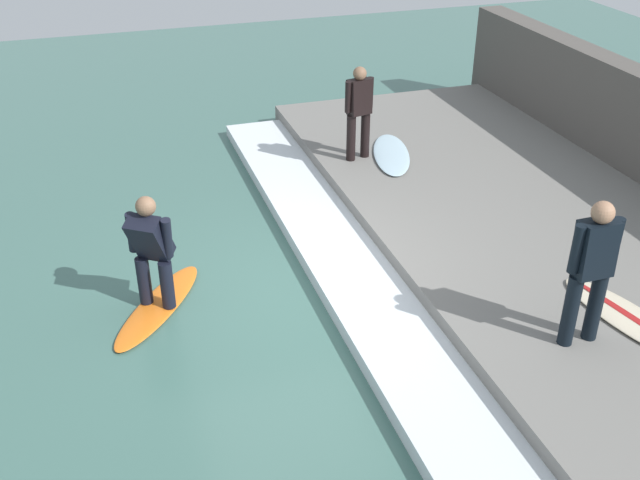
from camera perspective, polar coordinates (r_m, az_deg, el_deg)
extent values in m
plane|color=#426B60|center=(9.52, -2.29, -4.03)|extent=(28.00, 28.00, 0.00)
cube|color=slate|center=(10.77, 16.19, 0.17)|extent=(4.40, 11.63, 0.37)
cube|color=silver|center=(9.69, 2.47, -2.71)|extent=(1.03, 11.05, 0.19)
ellipsoid|color=orange|center=(9.43, -12.20, -4.93)|extent=(1.50, 1.85, 0.06)
cylinder|color=black|center=(9.32, -13.25, -3.02)|extent=(0.16, 0.16, 0.62)
cylinder|color=black|center=(9.18, -11.58, -3.36)|extent=(0.16, 0.16, 0.62)
cube|color=black|center=(8.93, -12.84, 0.15)|extent=(0.60, 0.62, 0.66)
sphere|color=#846047|center=(8.74, -13.14, 2.51)|extent=(0.24, 0.24, 0.24)
cylinder|color=black|center=(9.02, -14.14, 0.56)|extent=(0.12, 0.22, 0.56)
cylinder|color=black|center=(8.81, -11.57, 0.13)|extent=(0.12, 0.22, 0.56)
cylinder|color=black|center=(12.30, 3.46, 8.04)|extent=(0.15, 0.15, 0.76)
cylinder|color=black|center=(12.15, 2.38, 7.78)|extent=(0.15, 0.15, 0.76)
cube|color=black|center=(12.00, 3.01, 10.84)|extent=(0.41, 0.32, 0.57)
sphere|color=#846047|center=(11.88, 3.05, 12.56)|extent=(0.21, 0.21, 0.21)
cylinder|color=black|center=(12.10, 3.83, 11.15)|extent=(0.11, 0.12, 0.49)
cylinder|color=black|center=(11.87, 2.17, 10.83)|extent=(0.11, 0.12, 0.49)
ellipsoid|color=silver|center=(12.48, 5.46, 6.53)|extent=(1.08, 1.84, 0.06)
cylinder|color=black|center=(8.41, 20.22, -4.68)|extent=(0.16, 0.16, 0.83)
cylinder|color=black|center=(8.24, 18.54, -5.11)|extent=(0.16, 0.16, 0.83)
cube|color=black|center=(7.96, 20.24, -0.61)|extent=(0.39, 0.26, 0.61)
sphere|color=#A87A5B|center=(7.78, 20.76, 1.97)|extent=(0.23, 0.23, 0.23)
cylinder|color=black|center=(8.08, 21.55, -0.13)|extent=(0.11, 0.12, 0.54)
cylinder|color=black|center=(7.82, 18.98, -0.66)|extent=(0.11, 0.12, 0.54)
ellipsoid|color=beige|center=(9.05, 22.59, -5.58)|extent=(0.88, 1.97, 0.06)
ellipsoid|color=#B21E1E|center=(9.03, 22.63, -5.41)|extent=(0.42, 1.74, 0.01)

